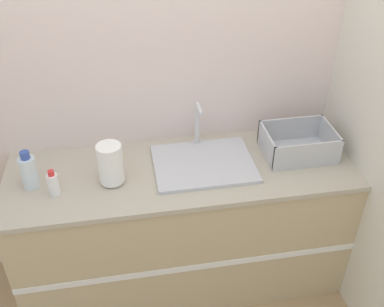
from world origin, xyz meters
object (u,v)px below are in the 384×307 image
Objects in this scene: sink at (203,162)px; dish_rack at (298,145)px; bottle_white_spray at (53,184)px; paper_towel_roll at (111,164)px; bottle_clear at (29,171)px.

dish_rack is (0.56, 0.01, 0.04)m from sink.
sink reaches higher than bottle_white_spray.
sink is 2.40× the size of paper_towel_roll.
paper_towel_roll is 1.06× the size of bottle_clear.
bottle_clear is (-0.42, 0.04, -0.02)m from paper_towel_roll.
bottle_white_spray is at bearing -171.24° from sink.
bottle_white_spray is (0.13, -0.09, -0.03)m from bottle_clear.
bottle_clear reaches higher than bottle_white_spray.
dish_rack is (1.07, 0.08, -0.06)m from paper_towel_roll.
bottle_white_spray is (-0.81, -0.12, 0.05)m from sink.
dish_rack is at bearing 1.60° from bottle_clear.
bottle_clear is at bearing 143.79° from bottle_white_spray.
paper_towel_roll reaches higher than dish_rack.
bottle_clear reaches higher than dish_rack.
paper_towel_roll is 0.42m from bottle_clear.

